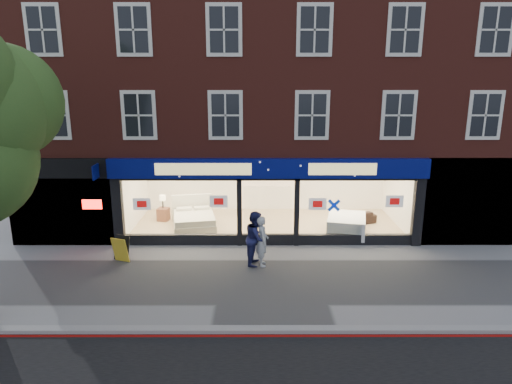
{
  "coord_description": "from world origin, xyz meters",
  "views": [
    {
      "loc": [
        -0.46,
        -12.95,
        6.18
      ],
      "look_at": [
        -0.44,
        2.5,
        2.18
      ],
      "focal_mm": 32.0,
      "sensor_mm": 36.0,
      "label": 1
    }
  ],
  "objects_px": {
    "pedestrian_blue": "(256,238)",
    "pedestrian_grey": "(262,241)",
    "mattress_stack": "(346,225)",
    "sofa": "(355,217)",
    "display_bed": "(194,219)",
    "a_board": "(121,249)"
  },
  "relations": [
    {
      "from": "a_board",
      "to": "pedestrian_blue",
      "type": "height_order",
      "value": "pedestrian_blue"
    },
    {
      "from": "display_bed",
      "to": "sofa",
      "type": "bearing_deg",
      "value": -6.8
    },
    {
      "from": "sofa",
      "to": "pedestrian_blue",
      "type": "relative_size",
      "value": 0.96
    },
    {
      "from": "pedestrian_blue",
      "to": "mattress_stack",
      "type": "bearing_deg",
      "value": -45.13
    },
    {
      "from": "display_bed",
      "to": "sofa",
      "type": "xyz_separation_m",
      "value": [
        6.68,
        0.49,
        -0.07
      ]
    },
    {
      "from": "display_bed",
      "to": "a_board",
      "type": "relative_size",
      "value": 2.64
    },
    {
      "from": "mattress_stack",
      "to": "pedestrian_blue",
      "type": "height_order",
      "value": "pedestrian_blue"
    },
    {
      "from": "pedestrian_grey",
      "to": "mattress_stack",
      "type": "bearing_deg",
      "value": -55.56
    },
    {
      "from": "a_board",
      "to": "pedestrian_grey",
      "type": "distance_m",
      "value": 4.82
    },
    {
      "from": "mattress_stack",
      "to": "pedestrian_grey",
      "type": "distance_m",
      "value": 4.38
    },
    {
      "from": "mattress_stack",
      "to": "pedestrian_grey",
      "type": "bearing_deg",
      "value": -139.92
    },
    {
      "from": "sofa",
      "to": "a_board",
      "type": "relative_size",
      "value": 1.99
    },
    {
      "from": "mattress_stack",
      "to": "display_bed",
      "type": "bearing_deg",
      "value": 172.6
    },
    {
      "from": "display_bed",
      "to": "sofa",
      "type": "relative_size",
      "value": 1.33
    },
    {
      "from": "mattress_stack",
      "to": "sofa",
      "type": "bearing_deg",
      "value": 64.9
    },
    {
      "from": "display_bed",
      "to": "pedestrian_blue",
      "type": "bearing_deg",
      "value": -65.12
    },
    {
      "from": "sofa",
      "to": "a_board",
      "type": "distance_m",
      "value": 9.5
    },
    {
      "from": "a_board",
      "to": "pedestrian_blue",
      "type": "distance_m",
      "value": 4.61
    },
    {
      "from": "pedestrian_blue",
      "to": "pedestrian_grey",
      "type": "bearing_deg",
      "value": -107.46
    },
    {
      "from": "display_bed",
      "to": "mattress_stack",
      "type": "distance_m",
      "value": 6.13
    },
    {
      "from": "display_bed",
      "to": "pedestrian_grey",
      "type": "bearing_deg",
      "value": -63.69
    },
    {
      "from": "display_bed",
      "to": "mattress_stack",
      "type": "xyz_separation_m",
      "value": [
        6.08,
        -0.79,
        0.03
      ]
    }
  ]
}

